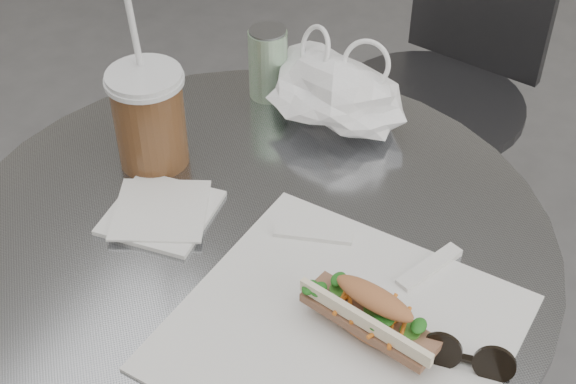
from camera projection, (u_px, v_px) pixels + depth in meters
The scene contains 9 objects.
cafe_table at pixel (256, 369), 1.17m from camera, with size 0.76×0.76×0.74m.
chair_far at pixel (432, 144), 1.80m from camera, with size 0.40×0.42×0.75m.
sandwich_paper at pixel (341, 332), 0.88m from camera, with size 0.35×0.33×0.00m, color white.
banh_mi at pixel (371, 315), 0.85m from camera, with size 0.20×0.11×0.07m.
iced_coffee at pixel (149, 117), 1.06m from camera, with size 0.10×0.10×0.30m.
sunglasses at pixel (467, 358), 0.83m from camera, with size 0.10×0.04×0.04m.
plastic_bag at pixel (333, 94), 1.14m from camera, with size 0.20×0.15×0.10m, color white, non-canonical shape.
napkin_stack at pixel (161, 212), 1.02m from camera, with size 0.16×0.16×0.01m.
drink_can at pixel (268, 63), 1.19m from camera, with size 0.06×0.06×0.11m.
Camera 1 is at (0.39, -0.40, 1.43)m, focal length 50.00 mm.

